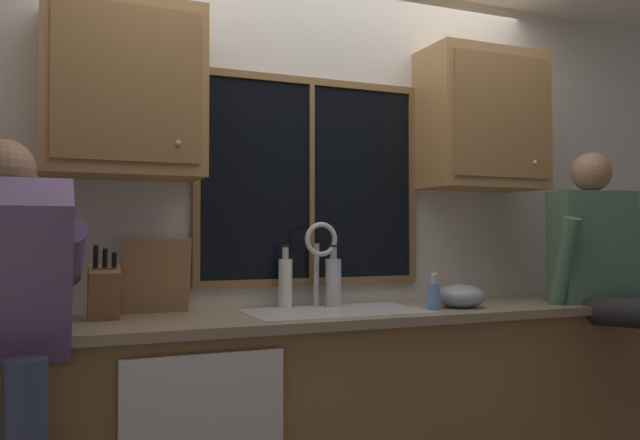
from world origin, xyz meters
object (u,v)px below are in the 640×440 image
knife_block (104,293)px  bottle_tall_clear (285,281)px  cutting_board (156,276)px  mixing_bowl (461,296)px  bottle_green_glass (333,281)px  soap_dispenser (434,296)px  person_sitting_on_counter (608,267)px

knife_block → bottle_tall_clear: knife_block is taller
cutting_board → mixing_bowl: 1.40m
bottle_green_glass → soap_dispenser: bearing=-38.0°
person_sitting_on_counter → knife_block: person_sitting_on_counter is taller
knife_block → bottle_tall_clear: size_ratio=1.09×
knife_block → bottle_tall_clear: bearing=9.7°
knife_block → bottle_tall_clear: 0.83m
person_sitting_on_counter → bottle_green_glass: bearing=161.3°
person_sitting_on_counter → soap_dispenser: bearing=171.1°
person_sitting_on_counter → bottle_tall_clear: size_ratio=4.26×
bottle_tall_clear → person_sitting_on_counter: bearing=-17.8°
soap_dispenser → bottle_green_glass: bearing=142.0°
cutting_board → mixing_bowl: cutting_board is taller
knife_block → bottle_tall_clear: (0.82, 0.14, 0.01)m
knife_block → mixing_bowl: knife_block is taller
soap_dispenser → bottle_tall_clear: 0.69m
person_sitting_on_counter → soap_dispenser: person_sitting_on_counter is taller
mixing_bowl → bottle_green_glass: size_ratio=0.77×
mixing_bowl → soap_dispenser: (-0.18, -0.04, 0.01)m
cutting_board → knife_block: bearing=-148.0°
cutting_board → bottle_green_glass: (0.82, -0.05, -0.04)m
mixing_bowl → person_sitting_on_counter: bearing=-13.9°
mixing_bowl → cutting_board: bearing=167.4°
mixing_bowl → bottle_green_glass: bearing=155.3°
person_sitting_on_counter → mixing_bowl: person_sitting_on_counter is taller
soap_dispenser → person_sitting_on_counter: bearing=-8.9°
cutting_board → mixing_bowl: (1.36, -0.30, -0.11)m
cutting_board → mixing_bowl: size_ratio=1.46×
mixing_bowl → bottle_tall_clear: 0.83m
cutting_board → soap_dispenser: (1.19, -0.34, -0.10)m
knife_block → soap_dispenser: size_ratio=1.91×
knife_block → bottle_green_glass: knife_block is taller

